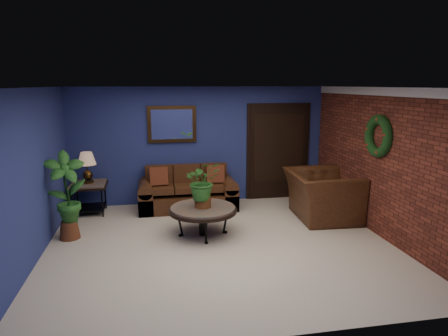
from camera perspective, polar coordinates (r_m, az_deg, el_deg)
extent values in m
plane|color=beige|center=(6.59, -0.51, -10.85)|extent=(5.50, 5.50, 0.00)
cube|color=navy|center=(8.65, -3.41, 3.25)|extent=(5.50, 0.04, 2.50)
cube|color=navy|center=(6.36, -25.75, -1.09)|extent=(0.04, 5.00, 2.50)
cube|color=maroon|center=(7.21, 21.54, 0.68)|extent=(0.04, 5.00, 2.50)
cube|color=silver|center=(6.08, -0.55, 11.44)|extent=(5.50, 5.00, 0.02)
cube|color=white|center=(7.08, 22.07, 10.09)|extent=(0.03, 5.00, 0.14)
cube|color=#462C12|center=(8.50, -7.45, 6.21)|extent=(1.02, 0.06, 0.77)
cube|color=black|center=(9.03, 7.72, 2.25)|extent=(1.44, 0.06, 2.18)
torus|color=black|center=(7.15, 21.19, 4.28)|extent=(0.16, 0.72, 0.72)
cube|color=#4C2815|center=(8.37, -5.18, -4.71)|extent=(2.00, 0.87, 0.33)
cube|color=#4C2815|center=(8.59, -5.42, -2.19)|extent=(1.71, 0.24, 0.82)
cube|color=#4C2815|center=(8.20, -9.16, -2.94)|extent=(0.55, 0.59, 0.13)
cube|color=#4C2815|center=(8.23, -5.19, -2.78)|extent=(0.55, 0.59, 0.13)
cube|color=#4C2815|center=(8.30, -1.25, -2.61)|extent=(0.55, 0.59, 0.13)
cube|color=#4C2815|center=(8.32, -11.09, -4.53)|extent=(0.29, 0.87, 0.46)
cube|color=#4C2815|center=(8.46, 0.61, -4.01)|extent=(0.29, 0.87, 0.46)
cube|color=maroon|center=(8.18, -9.31, -1.18)|extent=(0.36, 0.11, 0.36)
cube|color=maroon|center=(8.28, -1.22, -0.86)|extent=(0.36, 0.11, 0.36)
cylinder|color=#4B4842|center=(6.83, -3.04, -5.79)|extent=(1.10, 1.10, 0.05)
cylinder|color=black|center=(6.84, -3.04, -6.07)|extent=(1.16, 1.16, 0.05)
cylinder|color=black|center=(6.91, -3.02, -7.76)|extent=(0.14, 0.14, 0.45)
cube|color=#4B4842|center=(8.36, -18.80, -2.16)|extent=(0.66, 0.66, 0.05)
cube|color=black|center=(8.37, -18.78, -2.42)|extent=(0.69, 0.69, 0.04)
cube|color=black|center=(8.49, -18.58, -5.36)|extent=(0.59, 0.59, 0.03)
cylinder|color=black|center=(8.22, -20.83, -4.74)|extent=(0.03, 0.03, 0.61)
cylinder|color=black|center=(8.14, -17.00, -4.64)|extent=(0.03, 0.03, 0.61)
cylinder|color=black|center=(8.74, -20.20, -3.72)|extent=(0.03, 0.03, 0.61)
cylinder|color=black|center=(8.66, -16.61, -3.61)|extent=(0.03, 0.03, 0.61)
cylinder|color=#462C12|center=(8.35, -18.82, -1.84)|extent=(0.21, 0.21, 0.04)
sphere|color=#462C12|center=(8.33, -18.87, -1.13)|extent=(0.20, 0.20, 0.20)
cylinder|color=#462C12|center=(8.29, -18.94, -0.05)|extent=(0.02, 0.02, 0.25)
cone|color=tan|center=(8.26, -19.03, 1.15)|extent=(0.36, 0.36, 0.25)
cube|color=#522817|center=(8.40, -1.95, -2.70)|extent=(0.48, 0.48, 0.04)
torus|color=#522817|center=(8.50, -1.84, -0.42)|extent=(0.37, 0.13, 0.37)
cylinder|color=#522817|center=(8.32, -3.20, -4.48)|extent=(0.03, 0.03, 0.41)
cylinder|color=#522817|center=(8.28, -0.91, -4.53)|extent=(0.03, 0.03, 0.41)
cylinder|color=#522817|center=(8.63, -2.93, -3.85)|extent=(0.03, 0.03, 0.41)
cylinder|color=#522817|center=(8.60, -0.72, -3.90)|extent=(0.03, 0.03, 0.41)
imported|color=#4C2815|center=(7.92, 13.80, -3.80)|extent=(1.29, 1.46, 0.91)
cylinder|color=#603118|center=(6.80, -3.05, -4.86)|extent=(0.28, 0.28, 0.18)
imported|color=#184C17|center=(6.70, -3.09, -1.84)|extent=(0.66, 0.59, 0.66)
cylinder|color=#603118|center=(7.78, 16.15, -6.92)|extent=(0.26, 0.26, 0.20)
imported|color=#184C17|center=(7.67, 16.31, -4.23)|extent=(0.43, 0.38, 0.66)
cylinder|color=brown|center=(7.26, -21.19, -8.23)|extent=(0.34, 0.34, 0.30)
imported|color=#184C17|center=(7.06, -21.63, -2.73)|extent=(0.75, 0.62, 1.24)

